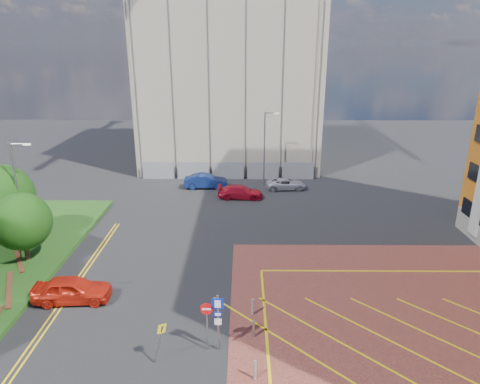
{
  "coord_description": "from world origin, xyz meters",
  "views": [
    {
      "loc": [
        1.73,
        -16.93,
        14.78
      ],
      "look_at": [
        1.56,
        5.4,
        6.99
      ],
      "focal_mm": 32.0,
      "sensor_mm": 36.0,
      "label": 1
    }
  ],
  "objects_px": {
    "car_red_back": "(240,192)",
    "lamp_back": "(265,146)",
    "tree_d": "(0,197)",
    "sign_cluster": "(214,317)",
    "car_silver_back": "(286,184)",
    "tree_c": "(22,222)",
    "lamp_left_far": "(19,192)",
    "car_red_left": "(72,289)",
    "car_blue_back": "(206,181)",
    "warning_sign": "(160,339)"
  },
  "relations": [
    {
      "from": "warning_sign",
      "to": "car_blue_back",
      "type": "bearing_deg",
      "value": 90.1
    },
    {
      "from": "car_red_back",
      "to": "lamp_back",
      "type": "bearing_deg",
      "value": -28.36
    },
    {
      "from": "sign_cluster",
      "to": "car_blue_back",
      "type": "relative_size",
      "value": 0.69
    },
    {
      "from": "tree_d",
      "to": "lamp_left_far",
      "type": "relative_size",
      "value": 0.76
    },
    {
      "from": "tree_d",
      "to": "lamp_left_far",
      "type": "height_order",
      "value": "lamp_left_far"
    },
    {
      "from": "car_blue_back",
      "to": "car_silver_back",
      "type": "height_order",
      "value": "car_blue_back"
    },
    {
      "from": "lamp_left_far",
      "to": "car_red_back",
      "type": "bearing_deg",
      "value": 36.16
    },
    {
      "from": "lamp_left_far",
      "to": "car_red_left",
      "type": "relative_size",
      "value": 1.74
    },
    {
      "from": "lamp_left_far",
      "to": "car_blue_back",
      "type": "distance_m",
      "value": 19.53
    },
    {
      "from": "sign_cluster",
      "to": "car_silver_back",
      "type": "height_order",
      "value": "sign_cluster"
    },
    {
      "from": "lamp_back",
      "to": "car_blue_back",
      "type": "xyz_separation_m",
      "value": [
        -6.37,
        -1.2,
        -3.6
      ]
    },
    {
      "from": "lamp_left_far",
      "to": "lamp_back",
      "type": "relative_size",
      "value": 1.0
    },
    {
      "from": "lamp_back",
      "to": "warning_sign",
      "type": "relative_size",
      "value": 3.56
    },
    {
      "from": "sign_cluster",
      "to": "car_red_left",
      "type": "bearing_deg",
      "value": 153.92
    },
    {
      "from": "warning_sign",
      "to": "car_red_left",
      "type": "bearing_deg",
      "value": 139.97
    },
    {
      "from": "tree_d",
      "to": "sign_cluster",
      "type": "relative_size",
      "value": 1.9
    },
    {
      "from": "tree_c",
      "to": "car_blue_back",
      "type": "relative_size",
      "value": 1.06
    },
    {
      "from": "car_red_left",
      "to": "car_silver_back",
      "type": "height_order",
      "value": "car_red_left"
    },
    {
      "from": "tree_c",
      "to": "car_red_left",
      "type": "distance_m",
      "value": 7.23
    },
    {
      "from": "tree_c",
      "to": "car_blue_back",
      "type": "xyz_separation_m",
      "value": [
        11.21,
        16.8,
        -2.43
      ]
    },
    {
      "from": "lamp_left_far",
      "to": "car_red_left",
      "type": "bearing_deg",
      "value": -48.7
    },
    {
      "from": "lamp_back",
      "to": "car_red_left",
      "type": "xyz_separation_m",
      "value": [
        -12.63,
        -22.69,
        -3.58
      ]
    },
    {
      "from": "car_red_back",
      "to": "tree_d",
      "type": "bearing_deg",
      "value": 123.06
    },
    {
      "from": "lamp_back",
      "to": "car_silver_back",
      "type": "height_order",
      "value": "lamp_back"
    },
    {
      "from": "car_red_back",
      "to": "lamp_left_far",
      "type": "bearing_deg",
      "value": 128.67
    },
    {
      "from": "lamp_left_far",
      "to": "warning_sign",
      "type": "xyz_separation_m",
      "value": [
        12.18,
        -11.98,
        -3.23
      ]
    },
    {
      "from": "tree_d",
      "to": "lamp_left_far",
      "type": "distance_m",
      "value": 2.44
    },
    {
      "from": "warning_sign",
      "to": "car_silver_back",
      "type": "relative_size",
      "value": 0.53
    },
    {
      "from": "sign_cluster",
      "to": "car_blue_back",
      "type": "height_order",
      "value": "sign_cluster"
    },
    {
      "from": "car_blue_back",
      "to": "car_red_back",
      "type": "relative_size",
      "value": 1.02
    },
    {
      "from": "warning_sign",
      "to": "car_red_left",
      "type": "distance_m",
      "value": 8.25
    },
    {
      "from": "car_silver_back",
      "to": "lamp_back",
      "type": "bearing_deg",
      "value": 51.77
    },
    {
      "from": "car_silver_back",
      "to": "tree_d",
      "type": "bearing_deg",
      "value": 116.49
    },
    {
      "from": "car_silver_back",
      "to": "car_blue_back",
      "type": "bearing_deg",
      "value": 83.75
    },
    {
      "from": "lamp_left_far",
      "to": "sign_cluster",
      "type": "distance_m",
      "value": 18.58
    },
    {
      "from": "tree_d",
      "to": "warning_sign",
      "type": "height_order",
      "value": "tree_d"
    },
    {
      "from": "tree_c",
      "to": "lamp_back",
      "type": "relative_size",
      "value": 0.61
    },
    {
      "from": "tree_c",
      "to": "sign_cluster",
      "type": "relative_size",
      "value": 1.53
    },
    {
      "from": "tree_d",
      "to": "car_red_back",
      "type": "height_order",
      "value": "tree_d"
    },
    {
      "from": "car_red_left",
      "to": "car_blue_back",
      "type": "bearing_deg",
      "value": -20.0
    },
    {
      "from": "tree_c",
      "to": "warning_sign",
      "type": "relative_size",
      "value": 2.18
    },
    {
      "from": "tree_c",
      "to": "car_silver_back",
      "type": "xyz_separation_m",
      "value": [
        19.83,
        16.47,
        -2.6
      ]
    },
    {
      "from": "sign_cluster",
      "to": "car_blue_back",
      "type": "distance_m",
      "value": 25.98
    },
    {
      "from": "tree_c",
      "to": "tree_d",
      "type": "xyz_separation_m",
      "value": [
        -3.0,
        3.0,
        0.68
      ]
    },
    {
      "from": "tree_d",
      "to": "sign_cluster",
      "type": "height_order",
      "value": "tree_d"
    },
    {
      "from": "tree_c",
      "to": "lamp_left_far",
      "type": "bearing_deg",
      "value": 114.71
    },
    {
      "from": "tree_c",
      "to": "car_silver_back",
      "type": "height_order",
      "value": "tree_c"
    },
    {
      "from": "sign_cluster",
      "to": "car_silver_back",
      "type": "xyz_separation_m",
      "value": [
        6.03,
        25.49,
        -1.36
      ]
    },
    {
      "from": "tree_d",
      "to": "car_red_back",
      "type": "distance_m",
      "value": 21.09
    },
    {
      "from": "tree_d",
      "to": "sign_cluster",
      "type": "distance_m",
      "value": 20.74
    }
  ]
}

